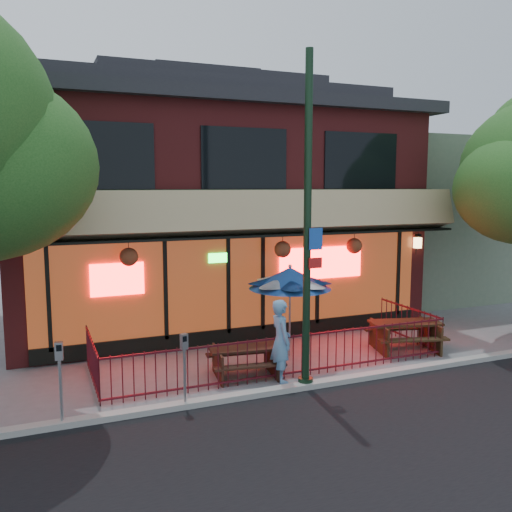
{
  "coord_description": "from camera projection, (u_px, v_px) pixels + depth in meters",
  "views": [
    {
      "loc": [
        -5.22,
        -10.32,
        4.29
      ],
      "look_at": [
        -0.16,
        2.0,
        2.55
      ],
      "focal_mm": 38.0,
      "sensor_mm": 36.0,
      "label": 1
    }
  ],
  "objects": [
    {
      "name": "ground",
      "position": [
        297.0,
        380.0,
        11.99
      ],
      "size": [
        80.0,
        80.0,
        0.0
      ],
      "primitive_type": "plane",
      "color": "gray",
      "rests_on": "ground"
    },
    {
      "name": "patio_umbrella",
      "position": [
        290.0,
        278.0,
        13.48
      ],
      "size": [
        2.05,
        2.05,
        2.35
      ],
      "color": "gray",
      "rests_on": "ground"
    },
    {
      "name": "pedestrian",
      "position": [
        281.0,
        341.0,
        11.83
      ],
      "size": [
        0.46,
        0.68,
        1.84
      ],
      "primitive_type": "imported",
      "rotation": [
        0.0,
        0.0,
        1.54
      ],
      "color": "#6195C3",
      "rests_on": "ground"
    },
    {
      "name": "street_light",
      "position": [
        307.0,
        241.0,
        11.21
      ],
      "size": [
        0.43,
        0.32,
        7.0
      ],
      "color": "black",
      "rests_on": "ground"
    },
    {
      "name": "picnic_table_right",
      "position": [
        405.0,
        331.0,
        14.12
      ],
      "size": [
        2.1,
        1.79,
        0.77
      ],
      "color": "#382613",
      "rests_on": "ground"
    },
    {
      "name": "restaurant_building",
      "position": [
        202.0,
        190.0,
        17.98
      ],
      "size": [
        12.96,
        9.49,
        8.05
      ],
      "color": "maroon",
      "rests_on": "ground"
    },
    {
      "name": "neighbor_building",
      "position": [
        411.0,
        217.0,
        22.05
      ],
      "size": [
        6.0,
        7.0,
        6.0
      ],
      "primitive_type": "cube",
      "color": "slate",
      "rests_on": "ground"
    },
    {
      "name": "parking_meter_near",
      "position": [
        184.0,
        358.0,
        10.41
      ],
      "size": [
        0.15,
        0.14,
        1.47
      ],
      "color": "gray",
      "rests_on": "ground"
    },
    {
      "name": "picnic_table_left",
      "position": [
        245.0,
        357.0,
        12.21
      ],
      "size": [
        1.76,
        1.44,
        0.69
      ],
      "color": "black",
      "rests_on": "ground"
    },
    {
      "name": "curb",
      "position": [
        308.0,
        386.0,
        11.52
      ],
      "size": [
        80.0,
        0.25,
        0.12
      ],
      "primitive_type": "cube",
      "color": "#999993",
      "rests_on": "ground"
    },
    {
      "name": "parking_meter_far",
      "position": [
        60.0,
        370.0,
        9.56
      ],
      "size": [
        0.15,
        0.13,
        1.56
      ],
      "color": "#A1A4A9",
      "rests_on": "ground"
    },
    {
      "name": "patio_fence",
      "position": [
        287.0,
        347.0,
        12.37
      ],
      "size": [
        8.44,
        2.62,
        1.0
      ],
      "color": "#470F18",
      "rests_on": "ground"
    }
  ]
}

